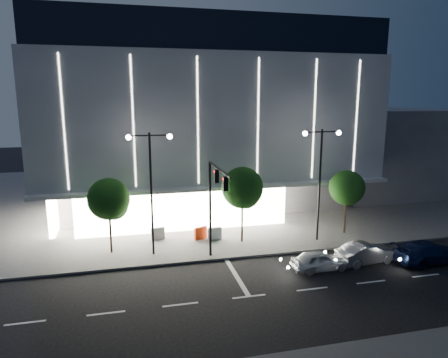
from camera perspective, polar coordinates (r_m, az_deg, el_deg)
name	(u,v)px	position (r m, az deg, el deg)	size (l,w,h in m)	color
ground	(210,288)	(25.08, -2.00, -15.36)	(160.00, 160.00, 0.00)	black
sidewalk_museum	(211,193)	(48.22, -1.83, -2.01)	(70.00, 40.00, 0.15)	#474747
museum	(196,117)	(44.91, -4.03, 8.84)	(30.00, 25.80, 18.00)	#4C4C51
annex_building	(369,148)	(55.44, 19.98, 4.25)	(16.00, 20.00, 10.00)	#4C4C51
traffic_mast	(214,194)	(26.60, -1.39, -2.21)	(0.33, 5.89, 7.07)	black
street_lamp_west	(151,176)	(28.49, -10.42, 0.44)	(3.16, 0.36, 9.00)	black
street_lamp_east	(320,168)	(31.88, 13.60, 1.47)	(3.16, 0.36, 9.00)	black
tree_left	(109,201)	(29.91, -16.09, -3.08)	(3.02, 3.02, 5.72)	black
tree_mid	(243,190)	(30.96, 2.68, -1.58)	(3.25, 3.25, 6.15)	black
tree_right	(347,190)	(34.60, 17.16, -1.45)	(2.91, 2.91, 5.51)	black
car_lead	(320,261)	(27.97, 13.52, -11.26)	(1.56, 3.89, 1.32)	#BABDC2
car_second	(366,253)	(29.96, 19.67, -9.94)	(1.53, 4.39, 1.45)	#929398
car_third	(429,252)	(31.74, 27.24, -9.28)	(2.13, 5.24, 1.52)	#121D44
barrier_b	(158,234)	(32.76, -9.43, -7.69)	(1.10, 0.25, 1.00)	#B8B8B8
barrier_c	(201,233)	(32.50, -3.35, -7.71)	(1.10, 0.25, 1.00)	red
barrier_d	(215,233)	(32.38, -1.32, -7.77)	(1.10, 0.25, 1.00)	silver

